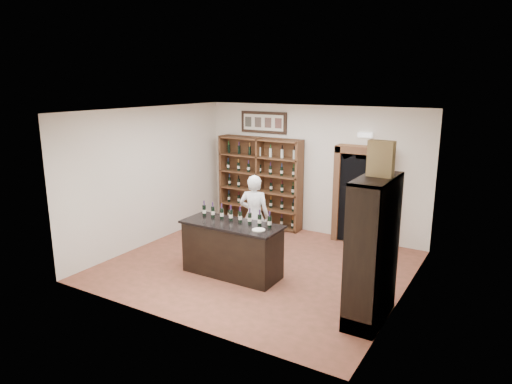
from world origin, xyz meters
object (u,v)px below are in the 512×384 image
tasting_counter (232,249)px  wine_crate (381,159)px  shopkeeper (254,216)px  counter_bottle_0 (204,210)px  wine_shelf (261,182)px  side_cabinet (373,273)px

tasting_counter → wine_crate: wine_crate is taller
shopkeeper → counter_bottle_0: bearing=42.3°
wine_shelf → tasting_counter: size_ratio=1.17×
wine_shelf → shopkeeper: bearing=-63.3°
wine_shelf → wine_crate: wine_crate is taller
counter_bottle_0 → side_cabinet: bearing=-7.0°
tasting_counter → shopkeeper: shopkeeper is taller
side_cabinet → wine_crate: 1.71m
shopkeeper → tasting_counter: bearing=82.4°
wine_shelf → tasting_counter: bearing=-69.4°
shopkeeper → wine_shelf: bearing=-79.1°
wine_shelf → side_cabinet: bearing=-40.2°
wine_shelf → counter_bottle_0: size_ratio=7.33×
shopkeeper → wine_crate: bearing=140.0°
tasting_counter → shopkeeper: size_ratio=1.10×
side_cabinet → wine_crate: bearing=104.3°
wine_shelf → wine_crate: size_ratio=4.26×
tasting_counter → wine_crate: (2.71, -0.24, 1.96)m
side_cabinet → shopkeeper: 3.17m
wine_crate → tasting_counter: bearing=177.9°
tasting_counter → side_cabinet: (2.72, -0.30, 0.26)m
shopkeeper → wine_crate: size_ratio=3.30×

